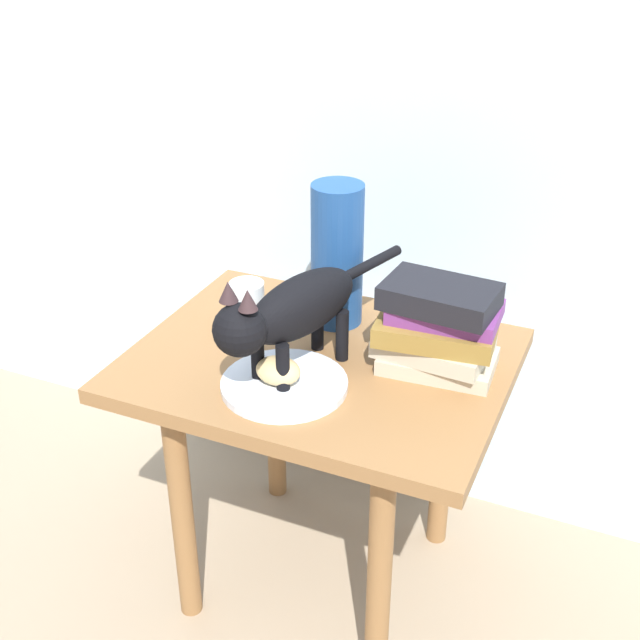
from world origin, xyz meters
TOP-DOWN VIEW (x-y plane):
  - ground_plane at (0.00, 0.00)m, footprint 6.00×6.00m
  - back_panel at (0.00, 0.39)m, footprint 4.00×0.04m
  - side_table at (0.00, 0.00)m, footprint 0.69×0.54m
  - plate at (-0.02, -0.12)m, footprint 0.22×0.22m
  - bread_roll at (-0.02, -0.13)m, footprint 0.08×0.07m
  - cat at (-0.02, -0.08)m, footprint 0.18×0.46m
  - book_stack at (0.21, 0.05)m, footprint 0.22×0.16m
  - green_vase at (-0.03, 0.15)m, footprint 0.10×0.10m
  - candle_jar at (-0.19, 0.07)m, footprint 0.07×0.07m

SIDE VIEW (x-z plane):
  - ground_plane at x=0.00m, z-range 0.00..0.00m
  - side_table at x=0.00m, z-range 0.19..0.73m
  - plate at x=-0.02m, z-range 0.55..0.56m
  - candle_jar at x=-0.19m, z-range 0.54..0.63m
  - bread_roll at x=-0.02m, z-range 0.56..0.61m
  - book_stack at x=0.21m, z-range 0.54..0.71m
  - cat at x=-0.02m, z-range 0.56..0.79m
  - green_vase at x=-0.03m, z-range 0.55..0.83m
  - back_panel at x=0.00m, z-range 0.00..2.20m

